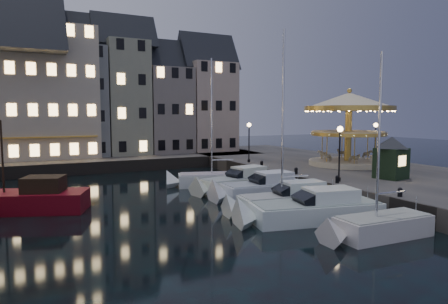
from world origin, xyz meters
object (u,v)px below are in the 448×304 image
streetlamp_c (249,137)px  streetlamp_d (375,137)px  bollard_a (400,192)px  bollard_c (296,170)px  motorboat_f (213,180)px  bollard_b (337,179)px  motorboat_b (310,211)px  red_fishing_boat (24,201)px  ticket_kiosk (392,150)px  motorboat_d (260,190)px  streetlamp_b (340,146)px  bollard_d (262,163)px  carousel (349,115)px  motorboat_a (375,228)px  motorboat_c (286,202)px  motorboat_e (238,183)px

streetlamp_c → streetlamp_d: bearing=-29.9°
streetlamp_d → bollard_a: size_ratio=7.32×
bollard_c → motorboat_f: motorboat_f is taller
bollard_b → motorboat_b: bearing=-145.5°
streetlamp_c → red_fishing_boat: (-21.33, -7.45, -3.31)m
bollard_b → ticket_kiosk: size_ratio=0.15×
motorboat_d → bollard_c: bearing=20.4°
streetlamp_b → bollard_a: bearing=-95.7°
bollard_d → carousel: 9.93m
bollard_a → bollard_b: (0.00, 5.50, 0.00)m
carousel → bollard_b: bearing=-137.4°
bollard_a → ticket_kiosk: (5.22, 5.21, 1.94)m
motorboat_a → motorboat_c: motorboat_c is taller
streetlamp_c → motorboat_f: bearing=-143.9°
motorboat_a → motorboat_e: bearing=90.5°
motorboat_b → red_fishing_boat: size_ratio=1.02×
streetlamp_d → bollard_d: bearing=165.9°
bollard_a → bollard_d: bearing=90.0°
motorboat_a → motorboat_d: size_ratio=1.34×
motorboat_d → red_fishing_boat: 16.45m
bollard_c → bollard_d: bearing=90.0°
streetlamp_b → motorboat_e: (-5.40, 6.08, -3.38)m
motorboat_b → motorboat_e: same height
bollard_b → motorboat_b: 6.82m
motorboat_b → ticket_kiosk: size_ratio=2.36×
bollard_b → motorboat_c: size_ratio=0.05×
streetlamp_b → motorboat_c: bearing=-164.5°
streetlamp_d → ticket_kiosk: size_ratio=1.11×
bollard_d → ticket_kiosk: (5.22, -10.79, 1.94)m
motorboat_f → motorboat_c: bearing=-88.6°
streetlamp_c → bollard_d: 4.29m
motorboat_f → carousel: bearing=-7.5°
streetlamp_b → streetlamp_d: size_ratio=1.00×
bollard_c → streetlamp_d: bearing=11.9°
streetlamp_d → motorboat_e: streetlamp_d is taller
motorboat_a → motorboat_c: (-0.77, 6.72, 0.14)m
bollard_d → motorboat_a: bearing=-104.2°
bollard_a → motorboat_c: bearing=141.5°
motorboat_e → ticket_kiosk: bearing=-34.4°
bollard_a → motorboat_d: size_ratio=0.07×
streetlamp_b → bollard_b: streetlamp_b is taller
red_fishing_boat → motorboat_d: bearing=-11.4°
bollard_d → motorboat_b: size_ratio=0.06×
streetlamp_d → bollard_d: (-11.90, 3.00, -2.41)m
bollard_b → motorboat_e: motorboat_e is taller
bollard_b → motorboat_a: bearing=-120.6°
bollard_d → red_fishing_boat: 21.12m
bollard_b → bollard_d: bearing=90.0°
bollard_d → motorboat_d: bearing=-122.6°
carousel → motorboat_c: bearing=-147.4°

